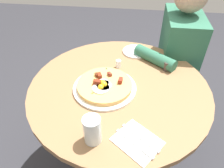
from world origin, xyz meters
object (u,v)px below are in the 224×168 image
Objects in this scene: pizza_plate at (105,88)px; salt_shaker at (118,64)px; fork at (140,138)px; knife at (134,143)px; dining_table at (118,108)px; breakfast_pizza at (104,85)px; water_glass at (92,130)px; person_seated at (173,72)px; bread_plate at (135,51)px; pepper_shaker at (166,66)px.

pizza_plate is 6.80× the size of salt_shaker.
fork is 0.04m from knife.
dining_table is 0.21m from breakfast_pizza.
water_glass is at bearing 174.15° from salt_shaker.
person_seated reaches higher than fork.
person_seated is 0.94m from water_glass.
bread_plate is at bearing -20.97° from pizza_plate.
salt_shaker is at bearing 7.03° from dining_table.
person_seated is 9.33× the size of water_glass.
breakfast_pizza is at bearing 138.91° from person_seated.
dining_table is at bearing -32.83° from fork.
pepper_shaker is at bearing -134.33° from bread_plate.
knife is (-0.30, -0.16, 0.00)m from pizza_plate.
breakfast_pizza is (-0.49, 0.42, 0.24)m from person_seated.
breakfast_pizza is at bearing -24.79° from knife.
breakfast_pizza is at bearing 121.87° from pepper_shaker.
fork is (-0.27, -0.18, 0.00)m from pizza_plate.
person_seated is 0.40m from pepper_shaker.
bread_plate is at bearing -27.30° from salt_shaker.
knife is 0.17m from water_glass.
person_seated reaches higher than dining_table.
water_glass reaches higher than salt_shaker.
bread_plate is at bearing -49.07° from fork.
knife is (-0.30, -0.16, -0.02)m from breakfast_pizza.
person_seated reaches higher than water_glass.
salt_shaker reaches higher than fork.
dining_table is at bearing -11.77° from water_glass.
person_seated reaches higher than pizza_plate.
water_glass is (0.00, 0.16, 0.05)m from knife.
pizza_plate reaches higher than dining_table.
salt_shaker reaches higher than knife.
salt_shaker is (0.47, 0.13, 0.02)m from fork.
bread_plate is at bearing 45.67° from pepper_shaker.
bread_plate is 0.64m from fork.
knife is (-0.03, 0.02, 0.00)m from fork.
bread_plate is 0.68m from water_glass.
pizza_plate is 0.31m from water_glass.
breakfast_pizza reaches higher than bread_plate.
salt_shaker is at bearing 152.70° from bread_plate.
pizza_plate is 0.33m from fork.
person_seated is at bearing -20.75° from pepper_shaker.
water_glass is at bearing 147.63° from pepper_shaker.
bread_plate is 3.42× the size of salt_shaker.
person_seated is at bearing -51.73° from salt_shaker.
person_seated is 0.83m from fork.
pizza_plate is 0.37m from pepper_shaker.
bread_plate is (-0.12, 0.28, 0.22)m from person_seated.
pizza_plate is at bearing -19.33° from fork.
breakfast_pizza reaches higher than pepper_shaker.
pepper_shaker is (0.19, -0.31, 0.02)m from pizza_plate.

